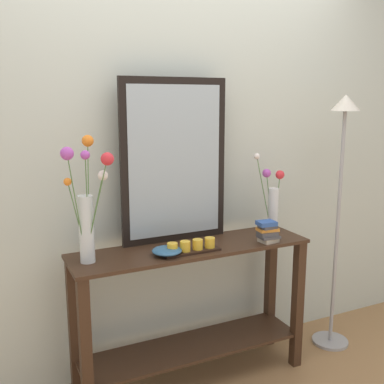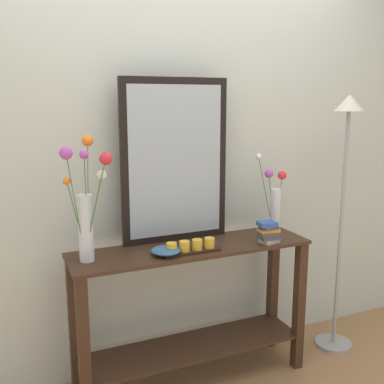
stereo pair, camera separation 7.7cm
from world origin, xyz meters
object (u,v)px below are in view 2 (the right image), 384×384
Objects in this scene: mirror_leaning at (175,161)px; tall_vase_left at (86,206)px; book_stack at (268,232)px; floor_lamp at (344,182)px; decorative_bowl at (166,250)px; console_table at (192,301)px; candle_tray at (191,247)px; vase_right at (275,201)px.

tall_vase_left is at bearing -163.66° from mirror_leaning.
floor_lamp reaches higher than book_stack.
floor_lamp is at bearing 1.94° from decorative_bowl.
console_table is 0.82× the size of floor_lamp.
console_table is at bearing 0.82° from tall_vase_left.
book_stack is (0.47, -0.03, 0.03)m from candle_tray.
mirror_leaning reaches higher than decorative_bowl.
mirror_leaning is 2.92× the size of candle_tray.
console_table is at bearing 164.92° from book_stack.
candle_tray is at bearing 176.54° from book_stack.
book_stack reaches higher than candle_tray.
tall_vase_left is at bearing 171.63° from candle_tray.
console_table is 0.81m from mirror_leaning.
tall_vase_left is 1.29× the size of vase_right.
vase_right is at bearing 10.50° from decorative_bowl.
console_table is 2.78× the size of vase_right.
vase_right is at bearing -7.59° from mirror_leaning.
tall_vase_left is 0.60m from candle_tray.
console_table is 0.37m from candle_tray.
decorative_bowl is at bearing -122.73° from mirror_leaning.
decorative_bowl is at bearing 176.28° from book_stack.
candle_tray reaches higher than console_table.
tall_vase_left is 1.03m from book_stack.
vase_right is 3.81× the size of book_stack.
decorative_bowl is (-0.14, -0.23, -0.44)m from mirror_leaning.
tall_vase_left is at bearing 170.32° from decorative_bowl.
floor_lamp is at bearing 7.61° from book_stack.
console_table is at bearing -75.72° from mirror_leaning.
mirror_leaning is 1.89× the size of vase_right.
candle_tray is at bearing -117.36° from console_table.
tall_vase_left is 0.48m from decorative_bowl.
tall_vase_left reaches higher than decorative_bowl.
tall_vase_left is 1.17m from vase_right.
tall_vase_left is 1.99× the size of candle_tray.
vase_right is at bearing 167.24° from floor_lamp.
console_table is at bearing 62.64° from candle_tray.
mirror_leaning is at bearing 57.27° from decorative_bowl.
mirror_leaning reaches higher than candle_tray.
book_stack is 0.08× the size of floor_lamp.
vase_right is 0.67m from candle_tray.
floor_lamp is at bearing -9.77° from mirror_leaning.
floor_lamp is at bearing -0.93° from tall_vase_left.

